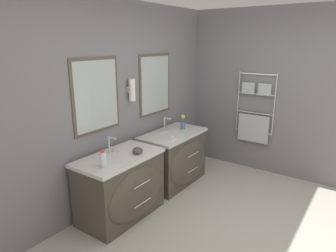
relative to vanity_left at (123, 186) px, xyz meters
name	(u,v)px	position (x,y,z in m)	size (l,w,h in m)	color
ground_plane	(254,248)	(0.34, -1.54, -0.40)	(16.00, 16.00, 0.00)	#BCB5A8
wall_back	(116,104)	(0.35, 0.40, 0.90)	(5.61, 0.17, 2.60)	slate
wall_right	(253,92)	(2.38, -0.68, 0.89)	(0.13, 3.86, 2.60)	slate
vanity_left	(123,186)	(0.00, 0.00, 0.00)	(1.06, 0.66, 0.79)	#4C4238
vanity_right	(175,158)	(1.13, 0.00, 0.00)	(1.06, 0.66, 0.79)	#4C4238
faucet_left	(110,145)	(0.00, 0.18, 0.49)	(0.17, 0.13, 0.21)	silver
faucet_right	(165,124)	(1.13, 0.18, 0.49)	(0.17, 0.13, 0.21)	silver
toiletry_bottle	(103,159)	(-0.33, -0.06, 0.48)	(0.07, 0.07, 0.19)	silver
amenity_bowl	(137,151)	(0.18, -0.09, 0.42)	(0.13, 0.13, 0.08)	#4C4742
flower_vase	(183,123)	(1.38, 0.02, 0.49)	(0.07, 0.07, 0.23)	teal
soap_dish	(172,138)	(0.86, -0.13, 0.40)	(0.10, 0.07, 0.04)	white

